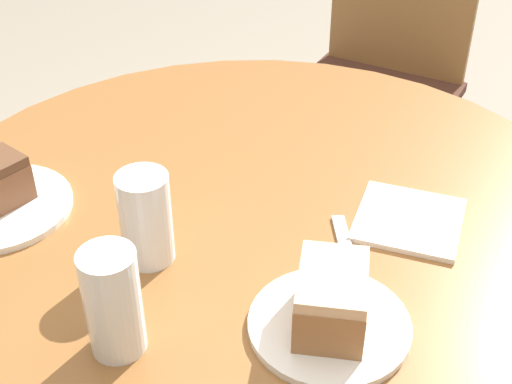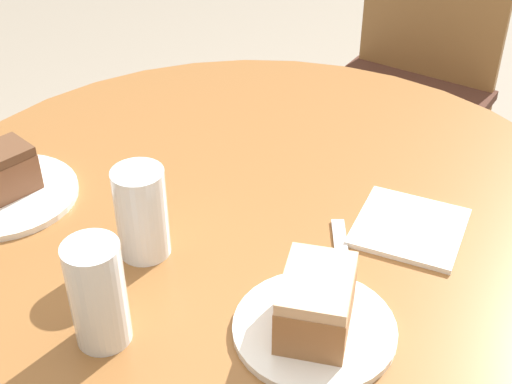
{
  "view_description": "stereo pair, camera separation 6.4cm",
  "coord_description": "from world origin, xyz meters",
  "px_view_note": "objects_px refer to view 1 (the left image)",
  "views": [
    {
      "loc": [
        0.37,
        -0.73,
        1.34
      ],
      "look_at": [
        0.0,
        0.0,
        0.76
      ],
      "focal_mm": 50.0,
      "sensor_mm": 36.0,
      "label": 1
    },
    {
      "loc": [
        0.42,
        -0.7,
        1.34
      ],
      "look_at": [
        0.0,
        0.0,
        0.76
      ],
      "focal_mm": 50.0,
      "sensor_mm": 36.0,
      "label": 2
    }
  ],
  "objects_px": {
    "chair": "(377,77)",
    "cake_slice_near": "(331,298)",
    "plate_near": "(329,325)",
    "glass_lemonade": "(146,223)",
    "glass_water": "(114,308)"
  },
  "relations": [
    {
      "from": "chair",
      "to": "plate_near",
      "type": "bearing_deg",
      "value": -73.0
    },
    {
      "from": "plate_near",
      "to": "glass_water",
      "type": "xyz_separation_m",
      "value": [
        -0.21,
        -0.13,
        0.05
      ]
    },
    {
      "from": "glass_lemonade",
      "to": "glass_water",
      "type": "xyz_separation_m",
      "value": [
        0.06,
        -0.15,
        0.0
      ]
    },
    {
      "from": "chair",
      "to": "plate_near",
      "type": "height_order",
      "value": "chair"
    },
    {
      "from": "chair",
      "to": "cake_slice_near",
      "type": "bearing_deg",
      "value": -73.0
    },
    {
      "from": "plate_near",
      "to": "cake_slice_near",
      "type": "xyz_separation_m",
      "value": [
        0.0,
        0.0,
        0.04
      ]
    },
    {
      "from": "plate_near",
      "to": "glass_lemonade",
      "type": "bearing_deg",
      "value": 176.92
    },
    {
      "from": "chair",
      "to": "cake_slice_near",
      "type": "relative_size",
      "value": 7.67
    },
    {
      "from": "chair",
      "to": "glass_water",
      "type": "bearing_deg",
      "value": -83.98
    },
    {
      "from": "chair",
      "to": "glass_lemonade",
      "type": "distance_m",
      "value": 1.1
    },
    {
      "from": "chair",
      "to": "glass_lemonade",
      "type": "xyz_separation_m",
      "value": [
        0.03,
        -1.07,
        0.27
      ]
    },
    {
      "from": "chair",
      "to": "cake_slice_near",
      "type": "height_order",
      "value": "chair"
    },
    {
      "from": "chair",
      "to": "glass_water",
      "type": "xyz_separation_m",
      "value": [
        0.08,
        -1.22,
        0.27
      ]
    },
    {
      "from": "glass_water",
      "to": "cake_slice_near",
      "type": "bearing_deg",
      "value": 33.0
    },
    {
      "from": "plate_near",
      "to": "glass_lemonade",
      "type": "height_order",
      "value": "glass_lemonade"
    }
  ]
}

